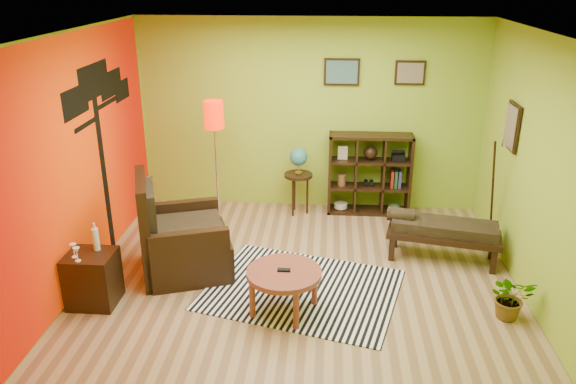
# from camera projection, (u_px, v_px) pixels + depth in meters

# --- Properties ---
(ground) EXTENTS (5.00, 5.00, 0.00)m
(ground) POSITION_uv_depth(u_px,v_px,m) (300.00, 278.00, 6.61)
(ground) COLOR #A98357
(ground) RESTS_ON ground
(room_shell) EXTENTS (5.04, 4.54, 2.82)m
(room_shell) POSITION_uv_depth(u_px,v_px,m) (293.00, 130.00, 5.97)
(room_shell) COLOR #93B62B
(room_shell) RESTS_ON ground
(zebra_rug) EXTENTS (2.45, 2.10, 0.01)m
(zebra_rug) POSITION_uv_depth(u_px,v_px,m) (302.00, 289.00, 6.37)
(zebra_rug) COLOR white
(zebra_rug) RESTS_ON ground
(coffee_table) EXTENTS (0.79, 0.79, 0.50)m
(coffee_table) POSITION_uv_depth(u_px,v_px,m) (284.00, 277.00, 5.83)
(coffee_table) COLOR brown
(coffee_table) RESTS_ON ground
(armchair) EXTENTS (1.26, 1.25, 1.22)m
(armchair) POSITION_uv_depth(u_px,v_px,m) (180.00, 243.00, 6.66)
(armchair) COLOR black
(armchair) RESTS_ON ground
(side_cabinet) EXTENTS (0.50, 0.46, 0.91)m
(side_cabinet) POSITION_uv_depth(u_px,v_px,m) (93.00, 278.00, 6.02)
(side_cabinet) COLOR black
(side_cabinet) RESTS_ON ground
(floor_lamp) EXTENTS (0.27, 0.27, 1.81)m
(floor_lamp) POSITION_uv_depth(u_px,v_px,m) (214.00, 127.00, 7.39)
(floor_lamp) COLOR silver
(floor_lamp) RESTS_ON ground
(globe_table) EXTENTS (0.41, 0.41, 1.01)m
(globe_table) POSITION_uv_depth(u_px,v_px,m) (298.00, 165.00, 8.11)
(globe_table) COLOR black
(globe_table) RESTS_ON ground
(cube_shelf) EXTENTS (1.20, 0.35, 1.20)m
(cube_shelf) POSITION_uv_depth(u_px,v_px,m) (370.00, 174.00, 8.21)
(cube_shelf) COLOR black
(cube_shelf) RESTS_ON ground
(bench) EXTENTS (1.43, 0.75, 0.63)m
(bench) POSITION_uv_depth(u_px,v_px,m) (441.00, 230.00, 6.91)
(bench) COLOR black
(bench) RESTS_ON ground
(potted_plant) EXTENTS (0.46, 0.51, 0.38)m
(potted_plant) POSITION_uv_depth(u_px,v_px,m) (510.00, 301.00, 5.80)
(potted_plant) COLOR #26661E
(potted_plant) RESTS_ON ground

